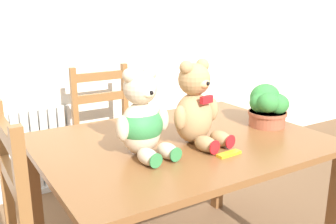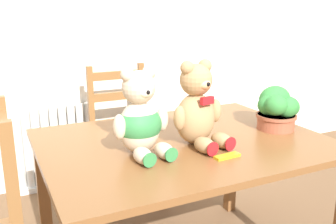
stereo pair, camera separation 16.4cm
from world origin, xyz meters
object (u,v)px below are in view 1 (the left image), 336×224
Objects in this scene: wooden_chair_behind at (110,138)px; chocolate_bar at (229,154)px; teddy_bear_right at (196,108)px; teddy_bear_left at (142,121)px; potted_plant at (268,105)px.

wooden_chair_behind reaches higher than chocolate_bar.
chocolate_bar is (0.03, -1.22, 0.29)m from wooden_chair_behind.
chocolate_bar is at bearing 87.71° from teddy_bear_right.
teddy_bear_right is 0.26m from chocolate_bar.
teddy_bear_left is at bearing 145.58° from chocolate_bar.
teddy_bear_left is 0.77m from potted_plant.
teddy_bear_right is (0.28, -0.00, 0.02)m from teddy_bear_left.
teddy_bear_right reaches higher than wooden_chair_behind.
teddy_bear_left reaches higher than potted_plant.
teddy_bear_right is (0.00, -1.01, 0.45)m from wooden_chair_behind.
potted_plant reaches higher than chocolate_bar.
wooden_chair_behind is 1.11m from teddy_bear_right.
teddy_bear_left is 0.97× the size of teddy_bear_right.
teddy_bear_right is at bearing 98.12° from chocolate_bar.
teddy_bear_right reaches higher than chocolate_bar.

